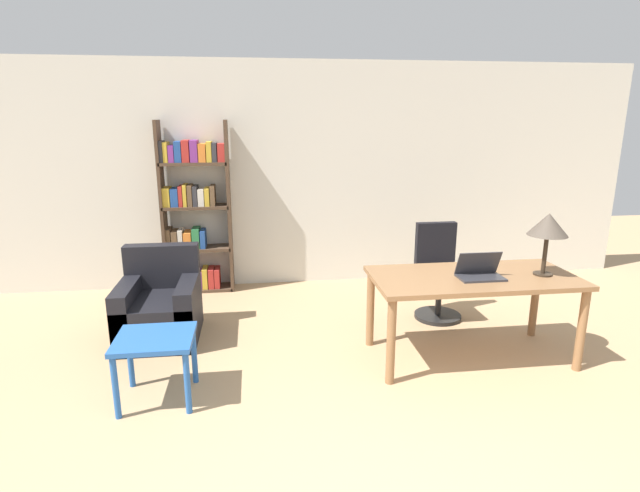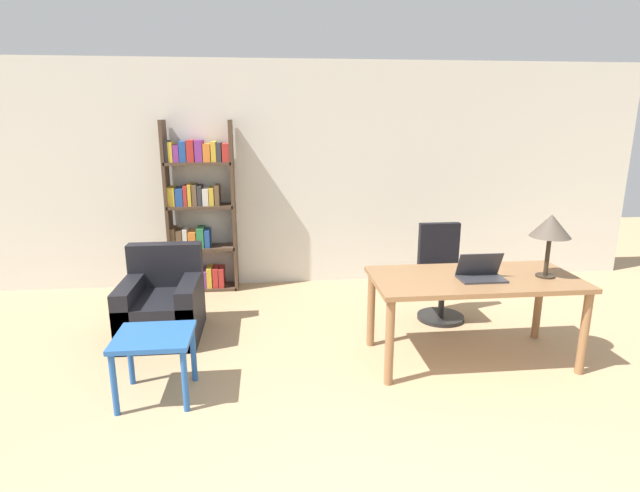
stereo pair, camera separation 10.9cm
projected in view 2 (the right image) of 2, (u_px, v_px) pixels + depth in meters
name	position (u px, v px, depth m)	size (l,w,h in m)	color
wall_back	(324.00, 175.00, 6.13)	(8.00, 0.06, 2.70)	silver
desk	(474.00, 287.00, 4.19)	(1.72, 0.82, 0.75)	olive
laptop	(481.00, 273.00, 4.10)	(0.37, 0.22, 0.22)	#2D2D33
table_lamp	(551.00, 227.00, 4.07)	(0.33, 0.33, 0.53)	#2D2319
office_chair	(441.00, 277.00, 5.16)	(0.48, 0.48, 0.98)	black
side_table_blue	(154.00, 345.00, 3.66)	(0.55, 0.50, 0.50)	#2356A3
armchair	(163.00, 308.00, 4.76)	(0.71, 0.80, 0.84)	black
bookshelf	(198.00, 214.00, 5.89)	(0.79, 0.28, 2.02)	#4C3828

